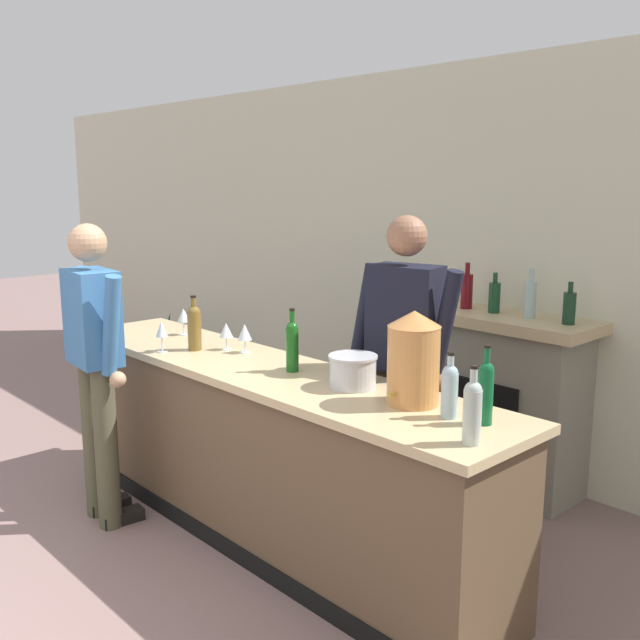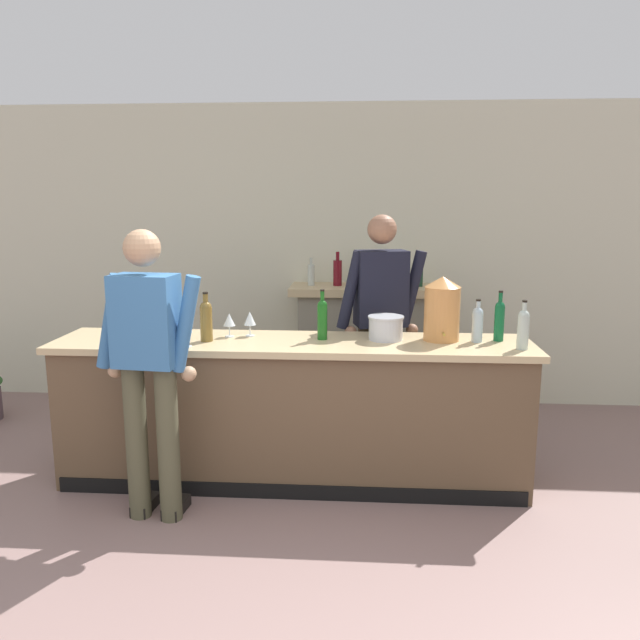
# 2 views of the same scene
# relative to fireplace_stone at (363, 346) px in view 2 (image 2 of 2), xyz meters

# --- Properties ---
(wall_back_panel) EXTENTS (12.00, 0.07, 2.75)m
(wall_back_panel) POSITION_rel_fireplace_stone_xyz_m (-0.45, 0.26, 0.79)
(wall_back_panel) COLOR beige
(wall_back_panel) RESTS_ON ground_plane
(bar_counter) EXTENTS (3.16, 0.65, 0.98)m
(bar_counter) POSITION_rel_fireplace_stone_xyz_m (-0.47, -1.55, -0.09)
(bar_counter) COLOR brown
(bar_counter) RESTS_ON ground_plane
(fireplace_stone) EXTENTS (1.30, 0.52, 1.44)m
(fireplace_stone) POSITION_rel_fireplace_stone_xyz_m (0.00, 0.00, 0.00)
(fireplace_stone) COLOR gray
(fireplace_stone) RESTS_ON ground_plane
(person_customer) EXTENTS (0.66, 0.33, 1.74)m
(person_customer) POSITION_rel_fireplace_stone_xyz_m (-1.24, -2.12, 0.38)
(person_customer) COLOR #4E4B35
(person_customer) RESTS_ON ground_plane
(person_bartender) EXTENTS (0.65, 0.37, 1.79)m
(person_bartender) POSITION_rel_fireplace_stone_xyz_m (0.13, -1.06, 0.41)
(person_bartender) COLOR brown
(person_bartender) RESTS_ON ground_plane
(copper_dispenser) EXTENTS (0.24, 0.28, 0.43)m
(copper_dispenser) POSITION_rel_fireplace_stone_xyz_m (0.52, -1.46, 0.61)
(copper_dispenser) COLOR #C78345
(copper_dispenser) RESTS_ON bar_counter
(ice_bucket_steel) EXTENTS (0.24, 0.24, 0.16)m
(ice_bucket_steel) POSITION_rel_fireplace_stone_xyz_m (0.15, -1.47, 0.48)
(ice_bucket_steel) COLOR silver
(ice_bucket_steel) RESTS_ON bar_counter
(wine_bottle_rose_blush) EXTENTS (0.08, 0.08, 0.33)m
(wine_bottle_rose_blush) POSITION_rel_fireplace_stone_xyz_m (-1.03, -1.60, 0.54)
(wine_bottle_rose_blush) COLOR brown
(wine_bottle_rose_blush) RESTS_ON bar_counter
(wine_bottle_merlot_tall) EXTENTS (0.07, 0.07, 0.33)m
(wine_bottle_merlot_tall) POSITION_rel_fireplace_stone_xyz_m (0.89, -1.45, 0.54)
(wine_bottle_merlot_tall) COLOR #0E552B
(wine_bottle_merlot_tall) RESTS_ON bar_counter
(wine_bottle_burgundy_dark) EXTENTS (0.07, 0.07, 0.31)m
(wine_bottle_burgundy_dark) POSITION_rel_fireplace_stone_xyz_m (0.99, -1.68, 0.53)
(wine_bottle_burgundy_dark) COLOR #ADBDB2
(wine_bottle_burgundy_dark) RESTS_ON bar_counter
(wine_bottle_riesling_slim) EXTENTS (0.07, 0.07, 0.28)m
(wine_bottle_riesling_slim) POSITION_rel_fireplace_stone_xyz_m (0.75, -1.50, 0.52)
(wine_bottle_riesling_slim) COLOR #A1B9C4
(wine_bottle_riesling_slim) RESTS_ON bar_counter
(wine_bottle_port_short) EXTENTS (0.07, 0.07, 0.34)m
(wine_bottle_port_short) POSITION_rel_fireplace_stone_xyz_m (-0.27, -1.49, 0.54)
(wine_bottle_port_short) COLOR #175818
(wine_bottle_port_short) RESTS_ON bar_counter
(wine_glass_front_right) EXTENTS (0.07, 0.07, 0.18)m
(wine_glass_front_right) POSITION_rel_fireplace_stone_xyz_m (-1.11, -1.77, 0.53)
(wine_glass_front_right) COLOR silver
(wine_glass_front_right) RESTS_ON bar_counter
(wine_glass_by_dispenser) EXTENTS (0.08, 0.08, 0.17)m
(wine_glass_by_dispenser) POSITION_rel_fireplace_stone_xyz_m (-1.43, -1.42, 0.52)
(wine_glass_by_dispenser) COLOR silver
(wine_glass_by_dispenser) RESTS_ON bar_counter
(wine_glass_mid_counter) EXTENTS (0.08, 0.08, 0.16)m
(wine_glass_mid_counter) POSITION_rel_fireplace_stone_xyz_m (-0.90, -1.46, 0.51)
(wine_glass_mid_counter) COLOR silver
(wine_glass_mid_counter) RESTS_ON bar_counter
(wine_glass_front_left) EXTENTS (0.08, 0.08, 0.17)m
(wine_glass_front_left) POSITION_rel_fireplace_stone_xyz_m (-0.77, -1.42, 0.51)
(wine_glass_front_left) COLOR silver
(wine_glass_front_left) RESTS_ON bar_counter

